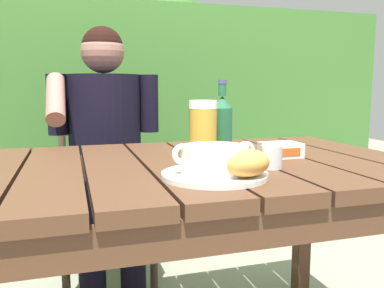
% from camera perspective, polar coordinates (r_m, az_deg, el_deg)
% --- Properties ---
extents(dining_table, '(1.49, 0.86, 0.73)m').
position_cam_1_polar(dining_table, '(1.20, -2.98, -6.56)').
color(dining_table, '#533422').
rests_on(dining_table, ground_plane).
extents(hedge_backdrop, '(3.47, 0.99, 2.34)m').
position_cam_1_polar(hedge_backdrop, '(2.68, -15.53, 9.76)').
color(hedge_backdrop, '#3F7430').
rests_on(hedge_backdrop, ground_plane).
extents(chair_near_diner, '(0.43, 0.45, 0.91)m').
position_cam_1_polar(chair_near_diner, '(2.06, -12.39, -5.91)').
color(chair_near_diner, '#4D3E2D').
rests_on(chair_near_diner, ground_plane).
extents(person_eating, '(0.48, 0.47, 1.21)m').
position_cam_1_polar(person_eating, '(1.82, -12.22, 0.55)').
color(person_eating, black).
rests_on(person_eating, ground_plane).
extents(serving_plate, '(0.26, 0.26, 0.01)m').
position_cam_1_polar(serving_plate, '(0.99, 3.21, -4.39)').
color(serving_plate, white).
rests_on(serving_plate, dining_table).
extents(soup_bowl, '(0.22, 0.17, 0.07)m').
position_cam_1_polar(soup_bowl, '(0.98, 3.23, -2.06)').
color(soup_bowl, white).
rests_on(soup_bowl, serving_plate).
extents(bread_roll, '(0.15, 0.13, 0.06)m').
position_cam_1_polar(bread_roll, '(0.94, 7.86, -2.70)').
color(bread_roll, gold).
rests_on(bread_roll, serving_plate).
extents(beer_glass, '(0.08, 0.08, 0.18)m').
position_cam_1_polar(beer_glass, '(1.21, 1.58, 1.97)').
color(beer_glass, gold).
rests_on(beer_glass, dining_table).
extents(beer_bottle, '(0.07, 0.07, 0.24)m').
position_cam_1_polar(beer_bottle, '(1.28, 4.29, 2.74)').
color(beer_bottle, '#23603D').
rests_on(beer_bottle, dining_table).
extents(water_glass_small, '(0.06, 0.06, 0.06)m').
position_cam_1_polar(water_glass_small, '(1.11, 11.23, -1.82)').
color(water_glass_small, silver).
rests_on(water_glass_small, dining_table).
extents(butter_tub, '(0.12, 0.09, 0.05)m').
position_cam_1_polar(butter_tub, '(1.29, 12.49, -0.83)').
color(butter_tub, white).
rests_on(butter_tub, dining_table).
extents(table_knife, '(0.17, 0.02, 0.01)m').
position_cam_1_polar(table_knife, '(1.11, 7.56, -3.22)').
color(table_knife, silver).
rests_on(table_knife, dining_table).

